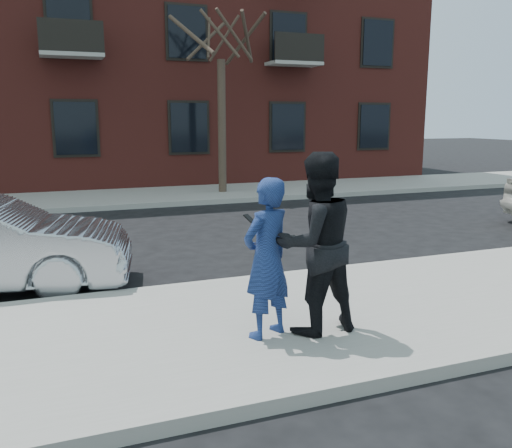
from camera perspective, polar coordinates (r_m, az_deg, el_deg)
name	(u,v)px	position (r m, az deg, el deg)	size (l,w,h in m)	color
ground	(135,343)	(6.52, -12.58, -12.09)	(100.00, 100.00, 0.00)	black
near_sidewalk	(139,345)	(6.27, -12.26, -12.33)	(50.00, 3.50, 0.15)	gray
near_curb	(119,296)	(7.94, -14.27, -7.33)	(50.00, 0.10, 0.15)	#999691
far_sidewalk	(80,200)	(17.40, -18.08, 2.42)	(50.00, 3.50, 0.15)	gray
far_curb	(83,209)	(15.62, -17.72, 1.50)	(50.00, 0.10, 0.15)	#999691
apartment_building	(112,28)	(24.39, -14.93, 19.29)	(24.30, 10.30, 12.30)	maroon
street_tree	(221,20)	(18.01, -3.75, 20.63)	(3.60, 3.60, 6.80)	#31251D
man_hoodie	(267,258)	(5.91, 1.15, -3.64)	(0.77, 0.66, 1.78)	navy
man_peacoat	(315,244)	(6.05, 6.28, -2.08)	(1.06, 0.86, 2.04)	black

